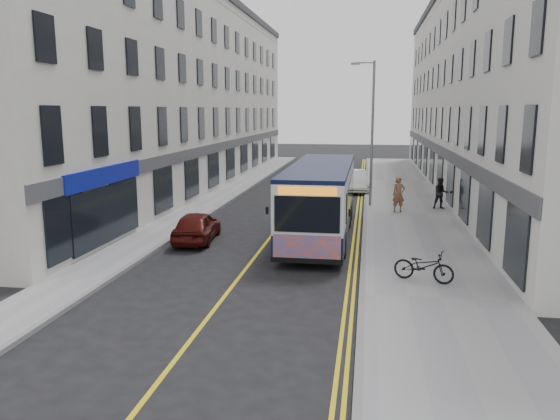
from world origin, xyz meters
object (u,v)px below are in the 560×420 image
(streetlamp, at_px, (371,129))
(car_maroon, at_px, (197,226))
(bicycle, at_px, (424,266))
(pedestrian_near, at_px, (399,195))
(pedestrian_far, at_px, (441,193))
(city_bus, at_px, (321,197))
(car_white, at_px, (354,181))

(streetlamp, relative_size, car_maroon, 2.14)
(bicycle, bearing_deg, pedestrian_near, 19.83)
(bicycle, relative_size, pedestrian_near, 1.02)
(pedestrian_far, bearing_deg, bicycle, -104.57)
(pedestrian_near, relative_size, pedestrian_far, 1.10)
(pedestrian_near, bearing_deg, city_bus, -138.10)
(bicycle, xyz_separation_m, car_maroon, (-8.77, 4.42, 0.03))
(bicycle, distance_m, pedestrian_near, 11.87)
(car_white, bearing_deg, pedestrian_far, -61.42)
(streetlamp, bearing_deg, pedestrian_near, -50.58)
(bicycle, bearing_deg, pedestrian_far, 9.81)
(car_white, bearing_deg, bicycle, -90.05)
(bicycle, height_order, pedestrian_near, pedestrian_near)
(streetlamp, xyz_separation_m, bicycle, (1.71, -13.72, -3.77))
(streetlamp, distance_m, pedestrian_far, 5.16)
(streetlamp, height_order, car_maroon, streetlamp)
(city_bus, relative_size, pedestrian_near, 5.83)
(bicycle, height_order, car_white, car_white)
(streetlamp, bearing_deg, pedestrian_far, -8.03)
(car_white, bearing_deg, streetlamp, -88.57)
(streetlamp, height_order, bicycle, streetlamp)
(streetlamp, distance_m, car_white, 7.08)
(streetlamp, xyz_separation_m, car_maroon, (-7.06, -9.29, -3.74))
(city_bus, bearing_deg, car_white, 85.44)
(city_bus, distance_m, car_maroon, 5.39)
(pedestrian_near, xyz_separation_m, car_white, (-2.50, 7.84, -0.33))
(city_bus, relative_size, car_maroon, 2.87)
(city_bus, bearing_deg, streetlamp, 74.88)
(city_bus, relative_size, bicycle, 5.74)
(pedestrian_far, bearing_deg, car_maroon, -146.62)
(pedestrian_near, bearing_deg, bicycle, -105.31)
(pedestrian_far, xyz_separation_m, car_maroon, (-10.89, -8.75, -0.32))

